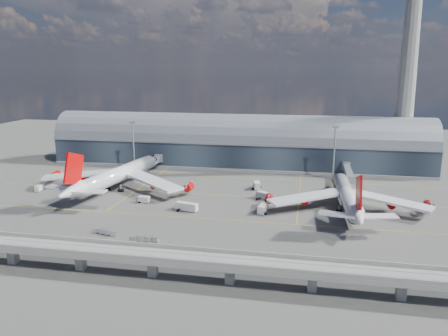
% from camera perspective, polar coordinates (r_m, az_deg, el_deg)
% --- Properties ---
extents(ground, '(500.00, 500.00, 0.00)m').
position_cam_1_polar(ground, '(165.29, -2.70, -5.41)').
color(ground, '#474744').
rests_on(ground, ground).
extents(taxi_lines, '(200.00, 80.12, 0.01)m').
position_cam_1_polar(taxi_lines, '(185.86, -1.09, -3.30)').
color(taxi_lines, gold).
rests_on(taxi_lines, ground).
extents(terminal, '(200.00, 30.00, 28.00)m').
position_cam_1_polar(terminal, '(236.87, 1.72, 3.06)').
color(terminal, '#1D2531').
rests_on(terminal, ground).
extents(control_tower, '(19.00, 19.00, 103.00)m').
position_cam_1_polar(control_tower, '(240.10, 22.92, 11.87)').
color(control_tower, gray).
rests_on(control_tower, ground).
extents(guideway, '(220.00, 8.50, 7.20)m').
position_cam_1_polar(guideway, '(114.31, -9.35, -11.39)').
color(guideway, gray).
rests_on(guideway, ground).
extents(floodlight_mast_left, '(3.00, 0.70, 25.70)m').
position_cam_1_polar(floodlight_mast_left, '(228.27, -11.74, 3.00)').
color(floodlight_mast_left, gray).
rests_on(floodlight_mast_left, ground).
extents(floodlight_mast_right, '(3.00, 0.70, 25.70)m').
position_cam_1_polar(floodlight_mast_right, '(211.26, 14.20, 2.09)').
color(floodlight_mast_right, gray).
rests_on(floodlight_mast_right, ground).
extents(airliner_left, '(70.42, 74.08, 22.58)m').
position_cam_1_polar(airliner_left, '(194.61, -13.98, -0.98)').
color(airliner_left, white).
rests_on(airliner_left, ground).
extents(airliner_right, '(61.37, 64.14, 20.36)m').
position_cam_1_polar(airliner_right, '(167.73, 15.86, -3.74)').
color(airliner_right, white).
rests_on(airliner_right, ground).
extents(jet_bridge_left, '(4.40, 28.00, 7.25)m').
position_cam_1_polar(jet_bridge_left, '(224.43, -9.41, 0.73)').
color(jet_bridge_left, gray).
rests_on(jet_bridge_left, ground).
extents(jet_bridge_right, '(4.40, 32.00, 7.25)m').
position_cam_1_polar(jet_bridge_right, '(209.72, 15.86, -0.45)').
color(jet_bridge_right, gray).
rests_on(jet_bridge_right, ground).
extents(service_truck_0, '(3.08, 6.58, 2.62)m').
position_cam_1_polar(service_truck_0, '(205.80, -22.94, -2.35)').
color(service_truck_0, beige).
rests_on(service_truck_0, ground).
extents(service_truck_1, '(4.58, 2.41, 2.60)m').
position_cam_1_polar(service_truck_1, '(175.55, -10.41, -4.06)').
color(service_truck_1, beige).
rests_on(service_truck_1, ground).
extents(service_truck_2, '(9.03, 4.47, 3.15)m').
position_cam_1_polar(service_truck_2, '(163.52, -4.91, -5.05)').
color(service_truck_2, beige).
rests_on(service_truck_2, ground).
extents(service_truck_3, '(3.58, 6.72, 3.08)m').
position_cam_1_polar(service_truck_3, '(161.41, 5.08, -5.32)').
color(service_truck_3, beige).
rests_on(service_truck_3, ground).
extents(service_truck_4, '(3.88, 6.01, 3.22)m').
position_cam_1_polar(service_truck_4, '(192.06, 4.31, -2.30)').
color(service_truck_4, beige).
rests_on(service_truck_4, ground).
extents(service_truck_5, '(6.42, 5.46, 2.98)m').
position_cam_1_polar(service_truck_5, '(177.83, 5.14, -3.60)').
color(service_truck_5, beige).
rests_on(service_truck_5, ground).
extents(cargo_train_0, '(8.83, 3.68, 1.46)m').
position_cam_1_polar(cargo_train_0, '(146.09, -15.27, -8.08)').
color(cargo_train_0, gray).
rests_on(cargo_train_0, ground).
extents(cargo_train_1, '(9.22, 3.03, 1.52)m').
position_cam_1_polar(cargo_train_1, '(137.50, -10.34, -9.16)').
color(cargo_train_1, gray).
rests_on(cargo_train_1, ground).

